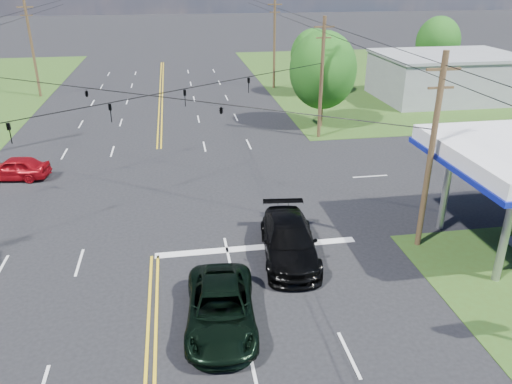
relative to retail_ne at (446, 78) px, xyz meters
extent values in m
plane|color=black|center=(-30.00, -20.00, -2.20)|extent=(280.00, 280.00, 0.00)
cube|color=#304716|center=(5.00, 12.00, -2.20)|extent=(46.00, 48.00, 0.03)
cube|color=silver|center=(-25.00, -28.00, -2.20)|extent=(10.00, 0.50, 0.02)
cube|color=gray|center=(0.00, 0.00, 0.00)|extent=(14.00, 10.00, 4.40)
cylinder|color=#A5A5AA|center=(-15.00, -32.50, 0.12)|extent=(0.36, 0.36, 4.65)
cylinder|color=#A5A5AA|center=(-15.00, -27.50, 0.12)|extent=(0.36, 0.36, 4.65)
cylinder|color=#452D1D|center=(-17.00, -29.00, 2.55)|extent=(0.28, 0.28, 9.50)
cube|color=#452D1D|center=(-17.00, -29.00, 6.50)|extent=(1.60, 0.12, 0.12)
cube|color=#452D1D|center=(-17.00, -29.00, 5.70)|extent=(1.20, 0.10, 0.10)
cylinder|color=#452D1D|center=(-17.00, -11.00, 2.55)|extent=(0.28, 0.28, 9.50)
cube|color=#452D1D|center=(-17.00, -11.00, 6.50)|extent=(1.60, 0.12, 0.12)
cube|color=#452D1D|center=(-17.00, -11.00, 5.70)|extent=(1.20, 0.10, 0.10)
cylinder|color=#452D1D|center=(-43.00, 8.00, 2.80)|extent=(0.28, 0.28, 10.00)
cube|color=#452D1D|center=(-43.00, 8.00, 7.00)|extent=(1.60, 0.12, 0.12)
cube|color=#452D1D|center=(-43.00, 8.00, 6.20)|extent=(1.20, 0.10, 0.10)
cylinder|color=#452D1D|center=(-17.00, 8.00, 2.80)|extent=(0.28, 0.28, 10.00)
cube|color=#452D1D|center=(-17.00, 8.00, 7.00)|extent=(1.60, 0.12, 0.12)
cube|color=#452D1D|center=(-17.00, 8.00, 6.20)|extent=(1.20, 0.10, 0.10)
imported|color=black|center=(-36.50, -24.50, 3.22)|extent=(0.17, 0.21, 1.05)
imported|color=black|center=(-32.08, -21.44, 3.22)|extent=(0.17, 0.21, 1.05)
imported|color=black|center=(-27.92, -18.56, 3.22)|extent=(0.17, 0.21, 1.05)
imported|color=black|center=(-23.50, -15.50, 3.22)|extent=(0.17, 0.21, 1.05)
imported|color=black|center=(-33.90, -17.30, 3.50)|extent=(1.24, 0.26, 0.50)
imported|color=black|center=(-26.10, -22.70, 3.50)|extent=(1.24, 0.26, 0.50)
cylinder|color=black|center=(-17.00, -22.00, 6.70)|extent=(0.04, 100.00, 0.04)
cylinder|color=black|center=(-17.00, -22.00, 6.10)|extent=(0.04, 100.00, 0.04)
cylinder|color=#452D1D|center=(-16.00, -8.00, -0.55)|extent=(0.36, 0.36, 3.30)
ellipsoid|color=#1A4D14|center=(-16.00, -8.00, 2.67)|extent=(5.70, 5.70, 6.60)
cylinder|color=#452D1D|center=(-13.50, 4.00, -0.77)|extent=(0.36, 0.36, 2.86)
ellipsoid|color=#1A4D14|center=(-13.50, 4.00, 2.03)|extent=(4.94, 4.94, 5.72)
cylinder|color=#452D1D|center=(4.00, 10.00, -0.66)|extent=(0.36, 0.36, 3.08)
ellipsoid|color=#1A4D14|center=(4.00, 10.00, 2.35)|extent=(5.32, 5.32, 6.16)
imported|color=black|center=(-27.34, -33.61, -1.41)|extent=(3.08, 5.88, 1.58)
imported|color=black|center=(-23.64, -29.10, -1.32)|extent=(3.10, 6.32, 1.77)
imported|color=#9E0B13|center=(-39.24, -16.56, -1.45)|extent=(4.63, 2.37, 1.51)
imported|color=#9A9A9E|center=(-6.59, -16.30, -1.51)|extent=(4.91, 2.40, 1.38)
cylinder|color=#A5A5AA|center=(-15.90, -7.79, 1.54)|extent=(0.20, 0.20, 7.47)
cube|color=yellow|center=(-15.90, -7.79, 4.67)|extent=(2.02, 0.91, 1.03)
camera|label=1|loc=(-28.56, -49.20, 10.40)|focal=35.00mm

